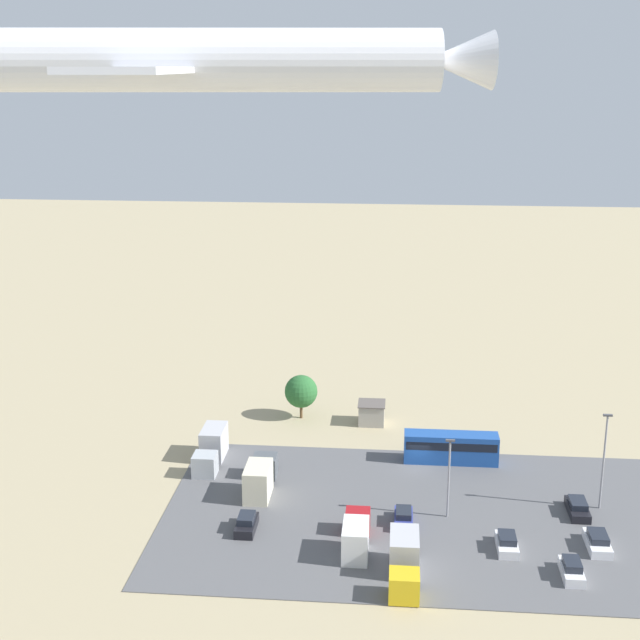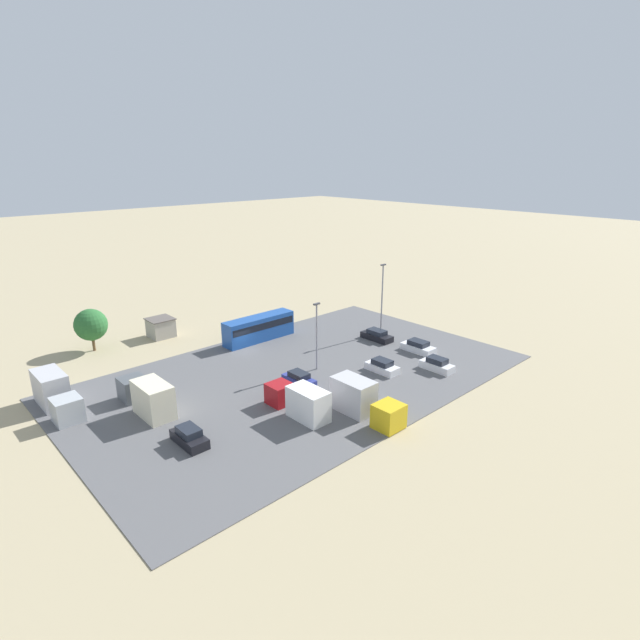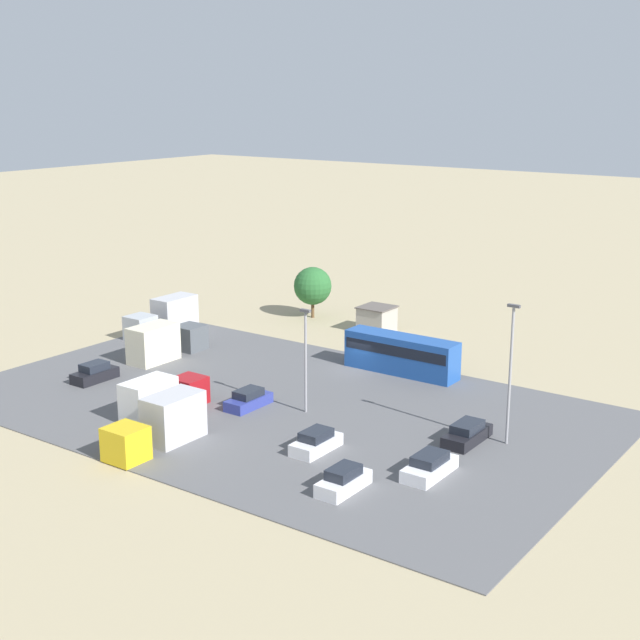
% 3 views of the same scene
% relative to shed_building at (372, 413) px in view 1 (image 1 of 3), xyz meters
% --- Properties ---
extents(ground_plane, '(400.00, 400.00, 0.00)m').
position_rel_shed_building_xyz_m(ground_plane, '(-5.63, 12.37, -1.37)').
color(ground_plane, tan).
extents(parking_lot_surface, '(51.24, 31.32, 0.08)m').
position_rel_shed_building_xyz_m(parking_lot_surface, '(-5.63, 23.86, -1.33)').
color(parking_lot_surface, '#565659').
rests_on(parking_lot_surface, ground).
extents(shed_building, '(3.40, 3.41, 2.72)m').
position_rel_shed_building_xyz_m(shed_building, '(0.00, 0.00, 0.00)').
color(shed_building, '#9E998E').
rests_on(shed_building, ground).
extents(bus, '(10.56, 2.50, 3.39)m').
position_rel_shed_building_xyz_m(bus, '(-9.32, 10.77, 0.54)').
color(bus, '#1E4C9E').
rests_on(bus, ground).
extents(parked_car_0, '(1.89, 4.62, 1.47)m').
position_rel_shed_building_xyz_m(parked_car_0, '(-21.40, 21.93, -0.68)').
color(parked_car_0, black).
rests_on(parked_car_0, ground).
extents(parked_car_1, '(1.97, 4.49, 1.50)m').
position_rel_shed_building_xyz_m(parked_car_1, '(-21.99, 28.55, -0.66)').
color(parked_car_1, silver).
rests_on(parked_car_1, ground).
extents(parked_car_2, '(1.82, 4.05, 1.61)m').
position_rel_shed_building_xyz_m(parked_car_2, '(11.12, 28.20, -0.62)').
color(parked_car_2, black).
rests_on(parked_car_2, ground).
extents(parked_car_3, '(1.79, 4.11, 1.47)m').
position_rel_shed_building_xyz_m(parked_car_3, '(-4.00, 25.52, -0.67)').
color(parked_car_3, navy).
rests_on(parked_car_3, ground).
extents(parked_car_4, '(1.74, 4.06, 1.58)m').
position_rel_shed_building_xyz_m(parked_car_4, '(-18.70, 33.73, -0.63)').
color(parked_car_4, silver).
rests_on(parked_car_4, ground).
extents(parked_car_5, '(1.86, 4.06, 1.51)m').
position_rel_shed_building_xyz_m(parked_car_5, '(-13.56, 29.56, -0.66)').
color(parked_car_5, silver).
rests_on(parked_car_5, ground).
extents(parked_truck_0, '(2.35, 7.66, 3.15)m').
position_rel_shed_building_xyz_m(parked_truck_0, '(0.40, 30.79, 0.15)').
color(parked_truck_0, maroon).
rests_on(parked_truck_0, ground).
extents(parked_truck_1, '(2.52, 8.48, 3.51)m').
position_rel_shed_building_xyz_m(parked_truck_1, '(17.68, 13.12, 0.32)').
color(parked_truck_1, '#ADB2B7').
rests_on(parked_truck_1, ground).
extents(parked_truck_2, '(2.58, 7.91, 3.41)m').
position_rel_shed_building_xyz_m(parked_truck_2, '(-4.03, 35.15, 0.27)').
color(parked_truck_2, gold).
rests_on(parked_truck_2, ground).
extents(parked_truck_3, '(2.56, 8.45, 3.46)m').
position_rel_shed_building_xyz_m(parked_truck_3, '(11.07, 19.85, 0.29)').
color(parked_truck_3, '#4C5156').
rests_on(parked_truck_3, ground).
extents(tree_near_shed, '(4.19, 4.19, 5.69)m').
position_rel_shed_building_xyz_m(tree_near_shed, '(9.01, -1.00, 2.22)').
color(tree_near_shed, brown).
rests_on(tree_near_shed, ground).
extents(light_pole_lot_centre, '(0.90, 0.28, 8.28)m').
position_rel_shed_building_xyz_m(light_pole_lot_centre, '(-8.35, 23.73, 3.28)').
color(light_pole_lot_centre, gray).
rests_on(light_pole_lot_centre, ground).
extents(light_pole_lot_edge, '(0.90, 0.28, 10.21)m').
position_rel_shed_building_xyz_m(light_pole_lot_edge, '(-23.83, 20.57, 4.25)').
color(light_pole_lot_edge, gray).
rests_on(light_pole_lot_edge, ground).
extents(airplane, '(38.24, 31.66, 9.05)m').
position_rel_shed_building_xyz_m(airplane, '(10.81, 48.46, 42.23)').
color(airplane, white).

